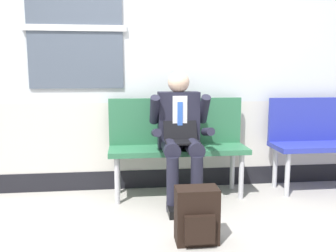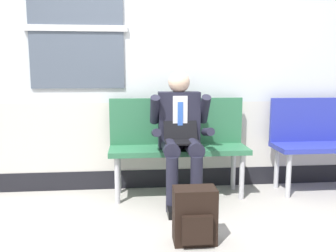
% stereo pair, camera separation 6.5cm
% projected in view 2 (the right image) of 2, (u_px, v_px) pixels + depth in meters
% --- Properties ---
extents(ground_plane, '(18.00, 18.00, 0.00)m').
position_uv_depth(ground_plane, '(156.00, 214.00, 3.16)').
color(ground_plane, '#9E9991').
extents(station_wall, '(5.46, 0.16, 2.83)m').
position_uv_depth(station_wall, '(150.00, 56.00, 3.73)').
color(station_wall, silver).
rests_on(station_wall, ground).
extents(bench_with_person, '(1.37, 0.42, 0.98)m').
position_uv_depth(bench_with_person, '(178.00, 139.00, 3.62)').
color(bench_with_person, '#2D6B47').
rests_on(bench_with_person, ground).
extents(bench_empty, '(1.24, 0.42, 0.97)m').
position_uv_depth(bench_empty, '(330.00, 136.00, 3.77)').
color(bench_empty, '#28339E').
rests_on(bench_empty, ground).
extents(person_seated, '(0.57, 0.70, 1.25)m').
position_uv_depth(person_seated, '(181.00, 133.00, 3.40)').
color(person_seated, '#1E1E2D').
rests_on(person_seated, ground).
extents(backpack, '(0.31, 0.23, 0.42)m').
position_uv_depth(backpack, '(195.00, 216.00, 2.61)').
color(backpack, black).
rests_on(backpack, ground).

